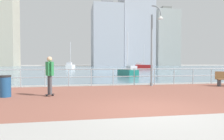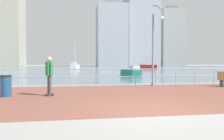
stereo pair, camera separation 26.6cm
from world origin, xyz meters
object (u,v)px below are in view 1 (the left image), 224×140
object	(u,v)px
lamppost	(154,41)
sailboat_navy	(128,72)
skateboarder	(50,72)
sailboat_red	(70,66)
sailboat_gray	(143,66)
trash_bin	(5,86)

from	to	relation	value
lamppost	sailboat_navy	bearing A→B (deg)	85.75
skateboarder	sailboat_red	xyz separation A→B (m)	(-0.47, 42.41, -0.40)
lamppost	sailboat_gray	distance (m)	41.44
trash_bin	sailboat_gray	xyz separation A→B (m)	(20.39, 42.24, 0.14)
lamppost	skateboarder	world-z (taller)	lamppost
sailboat_red	sailboat_navy	xyz separation A→B (m)	(7.12, -30.15, -0.18)
sailboat_gray	lamppost	bearing A→B (deg)	-107.72
skateboarder	sailboat_red	world-z (taller)	sailboat_red
trash_bin	sailboat_gray	bearing A→B (deg)	64.24
skateboarder	sailboat_navy	size ratio (longest dim) A/B	0.36
lamppost	skateboarder	size ratio (longest dim) A/B	2.92
sailboat_navy	trash_bin	bearing A→B (deg)	-124.88
lamppost	sailboat_navy	xyz separation A→B (m)	(0.69, 9.34, -2.34)
trash_bin	sailboat_navy	xyz separation A→B (m)	(8.48, 12.17, -0.00)
skateboarder	sailboat_navy	distance (m)	13.96
sailboat_red	sailboat_gray	distance (m)	19.03
trash_bin	sailboat_navy	bearing A→B (deg)	55.12
sailboat_gray	sailboat_navy	bearing A→B (deg)	-111.60
trash_bin	sailboat_gray	size ratio (longest dim) A/B	0.15
lamppost	sailboat_red	size ratio (longest dim) A/B	0.76
sailboat_navy	sailboat_red	bearing A→B (deg)	103.29
sailboat_red	sailboat_navy	size ratio (longest dim) A/B	1.38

